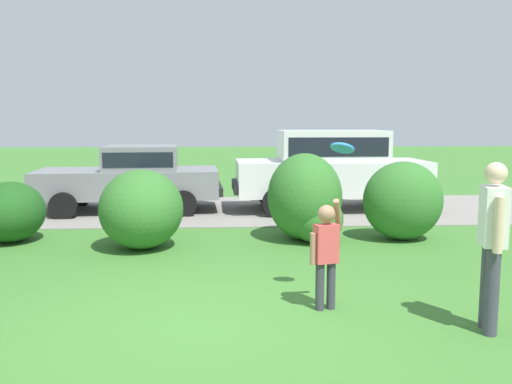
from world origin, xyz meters
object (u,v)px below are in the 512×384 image
Objects in this scene: child_thrower at (326,248)px; frisbee at (342,148)px; adult_onlooker at (492,237)px; parked_suv at (331,166)px; parked_sedan at (132,176)px.

frisbee is at bearing 53.67° from child_thrower.
adult_onlooker is at bearing -38.45° from frisbee.
child_thrower is 1.74m from adult_onlooker.
parked_suv is 3.69× the size of child_thrower.
parked_suv is (4.73, -0.08, 0.23)m from parked_sedan.
child_thrower is 1.18m from frisbee.
frisbee is (3.61, -6.72, 0.98)m from parked_sedan.
child_thrower is (-1.35, -6.95, -0.36)m from parked_suv.
parked_sedan is 2.59× the size of adult_onlooker.
frisbee is at bearing 141.55° from adult_onlooker.
adult_onlooker is at bearing -88.49° from parked_suv.
child_thrower is (3.38, -7.03, -0.13)m from parked_sedan.
frisbee reaches higher than parked_suv.
parked_sedan is at bearing 122.41° from adult_onlooker.
parked_suv reaches higher than adult_onlooker.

